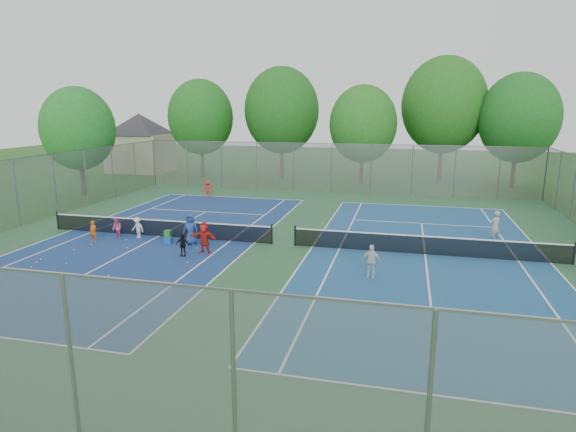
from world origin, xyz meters
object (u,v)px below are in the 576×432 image
object	(u,v)px
net_right	(426,246)
ball_crate	(168,241)
net_left	(159,228)
ball_hopper	(168,236)
instructor	(495,227)

from	to	relation	value
net_right	ball_crate	bearing A→B (deg)	-174.87
net_left	net_right	bearing A→B (deg)	0.00
net_left	ball_hopper	distance (m)	1.33
net_right	ball_hopper	xyz separation A→B (m)	(-13.00, -0.87, -0.15)
ball_crate	net_right	bearing A→B (deg)	5.13
net_left	instructor	size ratio (longest dim) A/B	7.61
ball_crate	ball_hopper	world-z (taller)	ball_hopper
net_left	ball_crate	bearing A→B (deg)	-45.52
ball_crate	instructor	distance (m)	16.96
net_left	ball_crate	world-z (taller)	net_left
net_left	net_right	xyz separation A→B (m)	(14.00, 0.00, 0.00)
net_left	net_right	distance (m)	14.00
ball_hopper	instructor	world-z (taller)	instructor
net_right	ball_hopper	distance (m)	13.03
net_right	ball_hopper	size ratio (longest dim) A/B	20.90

